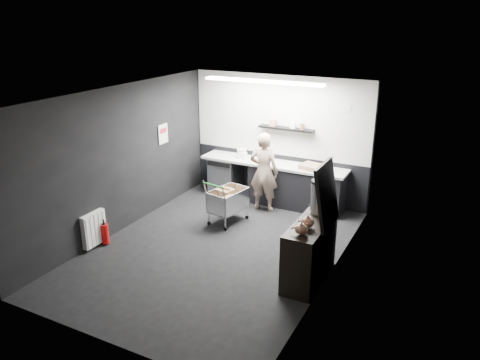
% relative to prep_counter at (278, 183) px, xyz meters
% --- Properties ---
extents(floor, '(5.50, 5.50, 0.00)m').
position_rel_prep_counter_xyz_m(floor, '(-0.14, -2.42, -0.46)').
color(floor, black).
rests_on(floor, ground).
extents(ceiling, '(5.50, 5.50, 0.00)m').
position_rel_prep_counter_xyz_m(ceiling, '(-0.14, -2.42, 2.24)').
color(ceiling, silver).
rests_on(ceiling, wall_back).
extents(wall_back, '(5.50, 0.00, 5.50)m').
position_rel_prep_counter_xyz_m(wall_back, '(-0.14, 0.33, 0.89)').
color(wall_back, black).
rests_on(wall_back, floor).
extents(wall_front, '(5.50, 0.00, 5.50)m').
position_rel_prep_counter_xyz_m(wall_front, '(-0.14, -5.17, 0.89)').
color(wall_front, black).
rests_on(wall_front, floor).
extents(wall_left, '(0.00, 5.50, 5.50)m').
position_rel_prep_counter_xyz_m(wall_left, '(-2.14, -2.42, 0.89)').
color(wall_left, black).
rests_on(wall_left, floor).
extents(wall_right, '(0.00, 5.50, 5.50)m').
position_rel_prep_counter_xyz_m(wall_right, '(1.86, -2.42, 0.89)').
color(wall_right, black).
rests_on(wall_right, floor).
extents(kitchen_wall_panel, '(3.95, 0.02, 1.70)m').
position_rel_prep_counter_xyz_m(kitchen_wall_panel, '(-0.14, 0.31, 1.39)').
color(kitchen_wall_panel, silver).
rests_on(kitchen_wall_panel, wall_back).
extents(dado_panel, '(3.95, 0.02, 1.00)m').
position_rel_prep_counter_xyz_m(dado_panel, '(-0.14, 0.31, 0.04)').
color(dado_panel, black).
rests_on(dado_panel, wall_back).
extents(floating_shelf, '(1.20, 0.22, 0.04)m').
position_rel_prep_counter_xyz_m(floating_shelf, '(0.06, 0.20, 1.16)').
color(floating_shelf, black).
rests_on(floating_shelf, wall_back).
extents(wall_clock, '(0.20, 0.03, 0.20)m').
position_rel_prep_counter_xyz_m(wall_clock, '(1.26, 0.30, 1.69)').
color(wall_clock, white).
rests_on(wall_clock, wall_back).
extents(poster, '(0.02, 0.30, 0.40)m').
position_rel_prep_counter_xyz_m(poster, '(-2.12, -1.12, 1.09)').
color(poster, white).
rests_on(poster, wall_left).
extents(poster_red_band, '(0.02, 0.22, 0.10)m').
position_rel_prep_counter_xyz_m(poster_red_band, '(-2.11, -1.12, 1.16)').
color(poster_red_band, '#B6162D').
rests_on(poster_red_band, poster).
extents(radiator, '(0.10, 0.50, 0.60)m').
position_rel_prep_counter_xyz_m(radiator, '(-2.08, -3.32, -0.11)').
color(radiator, white).
rests_on(radiator, wall_left).
extents(ceiling_strip, '(2.40, 0.20, 0.04)m').
position_rel_prep_counter_xyz_m(ceiling_strip, '(-0.14, -0.57, 2.21)').
color(ceiling_strip, white).
rests_on(ceiling_strip, ceiling).
extents(prep_counter, '(3.20, 0.61, 0.90)m').
position_rel_prep_counter_xyz_m(prep_counter, '(0.00, 0.00, 0.00)').
color(prep_counter, black).
rests_on(prep_counter, floor).
extents(person, '(0.63, 0.44, 1.66)m').
position_rel_prep_counter_xyz_m(person, '(-0.13, -0.45, 0.37)').
color(person, beige).
rests_on(person, floor).
extents(shopping_cart, '(0.63, 0.92, 0.91)m').
position_rel_prep_counter_xyz_m(shopping_cart, '(-0.49, -1.33, -0.03)').
color(shopping_cart, silver).
rests_on(shopping_cart, floor).
extents(sideboard, '(0.54, 1.26, 1.89)m').
position_rel_prep_counter_xyz_m(sideboard, '(1.62, -2.58, 0.14)').
color(sideboard, black).
rests_on(sideboard, floor).
extents(fire_extinguisher, '(0.14, 0.14, 0.46)m').
position_rel_prep_counter_xyz_m(fire_extinguisher, '(-1.99, -3.16, -0.24)').
color(fire_extinguisher, red).
rests_on(fire_extinguisher, floor).
extents(cardboard_box, '(0.56, 0.47, 0.10)m').
position_rel_prep_counter_xyz_m(cardboard_box, '(0.77, -0.05, 0.49)').
color(cardboard_box, '#9B7252').
rests_on(cardboard_box, prep_counter).
extents(pink_tub, '(0.20, 0.20, 0.20)m').
position_rel_prep_counter_xyz_m(pink_tub, '(-0.87, 0.00, 0.54)').
color(pink_tub, beige).
rests_on(pink_tub, prep_counter).
extents(white_container, '(0.17, 0.14, 0.15)m').
position_rel_prep_counter_xyz_m(white_container, '(-0.83, -0.05, 0.52)').
color(white_container, white).
rests_on(white_container, prep_counter).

